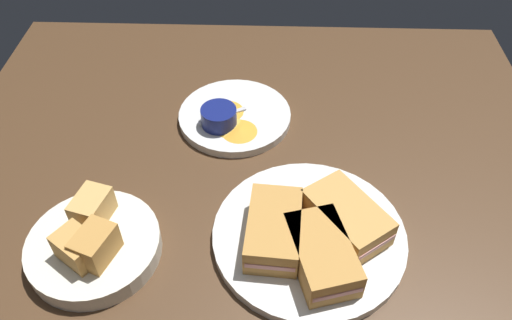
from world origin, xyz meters
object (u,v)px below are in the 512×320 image
Objects in this scene: sandwich_half_near at (274,229)px; ramekin_dark_sauce at (354,224)px; plate_sandwich_main at (309,236)px; ramekin_light_gravy at (219,116)px; bread_basket_rear at (93,243)px; sandwich_half_extra at (346,217)px; sandwich_half_far at (322,254)px; spoon_by_gravy_ramekin at (213,119)px; spoon_by_dark_ramekin at (317,239)px; plate_chips_companion at (235,116)px.

ramekin_dark_sauce is (1.87, -11.97, -0.59)cm from sandwich_half_near.
ramekin_light_gravy is at bearing 32.79° from plate_sandwich_main.
ramekin_dark_sauce is at bearing -83.85° from bread_basket_rear.
sandwich_half_near is 11.13cm from sandwich_half_extra.
ramekin_light_gravy is 0.34× the size of bread_basket_rear.
spoon_by_gravy_ramekin is at bearing 30.94° from sandwich_half_far.
plate_sandwich_main is 4.45× the size of ramekin_light_gravy.
plate_chips_companion is (28.94, 14.13, -1.16)cm from spoon_by_dark_ramekin.
spoon_by_gravy_ramekin is at bearing 120.82° from plate_chips_companion.
sandwich_half_far is 34.26cm from ramekin_light_gravy.
ramekin_light_gravy is (24.34, 15.68, 2.66)cm from plate_sandwich_main.
sandwich_half_extra is at bearing -76.25° from sandwich_half_near.
sandwich_half_near is 2.09× the size of ramekin_light_gravy.
spoon_by_dark_ramekin is at bearing -141.78° from plate_sandwich_main.
sandwich_half_far is at bearing -156.47° from plate_chips_companion.
sandwich_half_far reaches higher than plate_chips_companion.
sandwich_half_near is at bearing 89.25° from spoon_by_dark_ramekin.
plate_chips_companion is at bearing 25.31° from plate_sandwich_main.
bread_basket_rear reaches higher than plate_chips_companion.
spoon_by_dark_ramekin is 1.06× the size of spoon_by_gravy_ramekin.
ramekin_dark_sauce is 0.81× the size of spoon_by_gravy_ramekin.
plate_chips_companion is 2.31× the size of spoon_by_gravy_ramekin.
spoon_by_dark_ramekin is at bearing 109.70° from ramekin_dark_sauce.
plate_chips_companion is (26.98, 19.59, -2.61)cm from ramekin_dark_sauce.
spoon_by_dark_ramekin is 0.50× the size of bread_basket_rear.
spoon_by_dark_ramekin reaches higher than plate_chips_companion.
spoon_by_gravy_ramekin is at bearing 43.76° from ramekin_dark_sauce.
plate_sandwich_main and plate_chips_companion have the same top height.
plate_chips_companion is (27.53, 13.02, 0.00)cm from plate_sandwich_main.
spoon_by_dark_ramekin is (-2.73, 4.30, -2.04)cm from sandwich_half_extra.
spoon_by_gravy_ramekin is (26.56, 18.11, 0.00)cm from spoon_by_dark_ramekin.
sandwich_half_near is 0.70× the size of bread_basket_rear.
plate_chips_companion is at bearing 35.97° from ramekin_dark_sauce.
sandwich_half_far is at bearing -166.25° from plate_sandwich_main.
ramekin_light_gravy reaches higher than plate_chips_companion.
sandwich_half_extra is at bearing -144.89° from plate_chips_companion.
sandwich_half_far and sandwich_half_extra have the same top height.
ramekin_light_gravy is 2.16cm from spoon_by_gravy_ramekin.
bread_basket_rear is at bearing 86.85° from sandwich_half_far.
bread_basket_rear reaches higher than sandwich_half_near.
sandwich_half_near is 6.83cm from spoon_by_dark_ramekin.
ramekin_light_gravy is at bearing 29.75° from sandwich_half_far.
plate_sandwich_main is 2.00× the size of sandwich_half_far.
ramekin_light_gravy is at bearing 140.19° from plate_chips_companion.
plate_chips_companion is 4.78cm from spoon_by_gravy_ramekin.
ramekin_light_gravy reaches higher than spoon_by_gravy_ramekin.
plate_sandwich_main is 3.17× the size of spoon_by_gravy_ramekin.
sandwich_half_near is at bearing -158.18° from ramekin_light_gravy.
bread_basket_rear is at bearing 152.83° from spoon_by_gravy_ramekin.
ramekin_dark_sauce is at bearing -123.77° from sandwich_half_extra.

